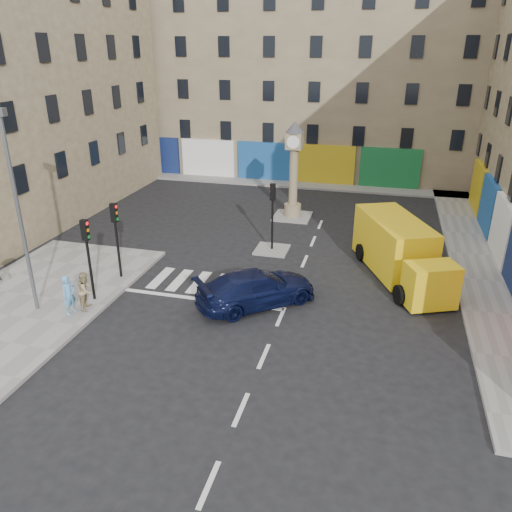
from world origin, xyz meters
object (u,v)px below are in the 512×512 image
at_px(pedestrian_blue, 69,295).
at_px(traffic_light_left_near, 87,247).
at_px(clock_pillar, 294,164).
at_px(navy_sedan, 257,288).
at_px(traffic_light_left_far, 116,229).
at_px(pedestrian_tan, 86,290).
at_px(yellow_van, 399,250).
at_px(lamp_post, 17,204).
at_px(traffic_light_island, 273,206).

bearing_deg(pedestrian_blue, traffic_light_left_near, 3.99).
xyz_separation_m(clock_pillar, navy_sedan, (0.73, -12.18, -2.77)).
bearing_deg(traffic_light_left_far, pedestrian_tan, -86.55).
relative_size(traffic_light_left_far, yellow_van, 0.48).
bearing_deg(pedestrian_tan, yellow_van, -71.52).
bearing_deg(lamp_post, traffic_light_island, 48.29).
relative_size(navy_sedan, pedestrian_blue, 3.13).
bearing_deg(traffic_light_island, yellow_van, -12.94).
height_order(yellow_van, pedestrian_tan, yellow_van).
distance_m(traffic_light_left_near, pedestrian_tan, 1.83).
distance_m(traffic_light_left_far, navy_sedan, 7.31).
xyz_separation_m(traffic_light_island, pedestrian_tan, (-6.11, -8.61, -1.61)).
bearing_deg(navy_sedan, yellow_van, -93.54).
xyz_separation_m(traffic_light_left_near, navy_sedan, (7.03, 1.62, -1.84)).
bearing_deg(navy_sedan, pedestrian_tan, 68.14).
height_order(navy_sedan, pedestrian_tan, pedestrian_tan).
distance_m(traffic_light_left_near, traffic_light_left_far, 2.40).
relative_size(lamp_post, clock_pillar, 1.36).
height_order(traffic_light_left_far, pedestrian_blue, traffic_light_left_far).
height_order(traffic_light_left_near, traffic_light_island, traffic_light_left_near).
relative_size(navy_sedan, yellow_van, 0.70).
relative_size(traffic_light_left_near, clock_pillar, 0.61).
bearing_deg(traffic_light_left_near, traffic_light_left_far, 90.00).
bearing_deg(traffic_light_left_far, navy_sedan, -6.34).
bearing_deg(lamp_post, pedestrian_tan, 15.84).
height_order(lamp_post, pedestrian_blue, lamp_post).
bearing_deg(pedestrian_tan, traffic_light_island, -45.77).
bearing_deg(traffic_light_left_near, traffic_light_island, 51.07).
bearing_deg(clock_pillar, pedestrian_blue, -113.28).
height_order(yellow_van, pedestrian_blue, yellow_van).
bearing_deg(navy_sedan, clock_pillar, -37.97).
relative_size(traffic_light_left_far, lamp_post, 0.45).
xyz_separation_m(traffic_light_left_far, pedestrian_blue, (-0.23, -3.79, -1.61)).
bearing_deg(traffic_light_left_far, yellow_van, 16.54).
relative_size(traffic_light_island, pedestrian_tan, 2.21).
relative_size(lamp_post, pedestrian_tan, 4.97).
relative_size(yellow_van, pedestrian_tan, 4.58).
height_order(lamp_post, navy_sedan, lamp_post).
height_order(traffic_light_left_far, lamp_post, lamp_post).
bearing_deg(traffic_light_left_far, lamp_post, -116.57).
bearing_deg(yellow_van, traffic_light_left_near, -177.79).
distance_m(lamp_post, yellow_van, 17.11).
bearing_deg(traffic_light_island, pedestrian_tan, -125.36).
bearing_deg(traffic_light_left_far, pedestrian_blue, -93.52).
bearing_deg(traffic_light_left_far, clock_pillar, 61.06).
relative_size(traffic_light_left_far, clock_pillar, 0.61).
relative_size(lamp_post, navy_sedan, 1.55).
distance_m(traffic_light_island, yellow_van, 6.99).
distance_m(traffic_light_island, pedestrian_tan, 10.67).
distance_m(traffic_light_island, navy_sedan, 6.48).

